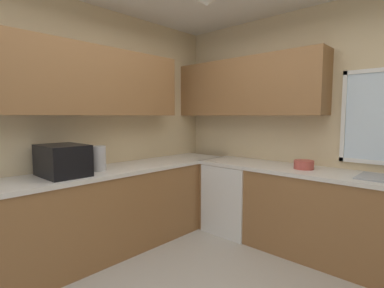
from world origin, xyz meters
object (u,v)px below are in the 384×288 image
dishwasher (235,198)px  microwave (63,160)px  kettle (98,158)px  bowl (304,165)px

dishwasher → microwave: microwave is taller
kettle → microwave: bearing=-93.3°
microwave → kettle: bearing=86.7°
microwave → bowl: (1.51, 1.87, -0.10)m
microwave → bowl: microwave is taller
dishwasher → bowl: 0.99m
bowl → dishwasher: bearing=-178.0°
microwave → dishwasher: bearing=70.3°
kettle → bowl: 2.13m
microwave → bowl: 2.41m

